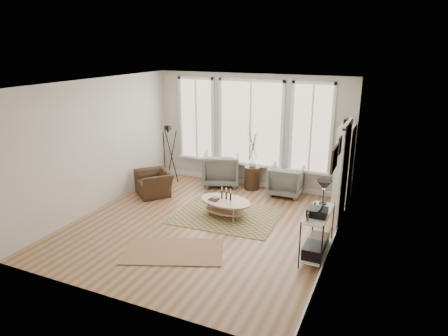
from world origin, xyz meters
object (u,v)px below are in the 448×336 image
at_px(bookcase, 344,166).
at_px(armchair_left, 221,169).
at_px(armchair_right, 286,180).
at_px(low_shelf, 317,230).
at_px(side_table, 253,159).
at_px(coffee_table, 225,204).
at_px(accent_chair, 154,183).

xyz_separation_m(bookcase, armchair_left, (-3.13, 0.22, -0.52)).
height_order(bookcase, armchair_right, bookcase).
relative_size(low_shelf, armchair_right, 1.59).
relative_size(low_shelf, armchair_left, 1.38).
bearing_deg(side_table, low_shelf, -51.16).
xyz_separation_m(low_shelf, coffee_table, (-2.16, 0.90, -0.22)).
xyz_separation_m(armchair_left, accent_chair, (-1.22, -1.34, -0.14)).
xyz_separation_m(low_shelf, side_table, (-2.21, 2.75, 0.29)).
distance_m(low_shelf, armchair_right, 3.00).
height_order(bookcase, side_table, bookcase).
relative_size(bookcase, low_shelf, 1.58).
xyz_separation_m(bookcase, armchair_right, (-1.36, 0.18, -0.58)).
bearing_deg(armchair_right, armchair_left, -3.89).
bearing_deg(bookcase, accent_chair, -165.60).
bearing_deg(low_shelf, bookcase, 88.72).
relative_size(low_shelf, accent_chair, 1.44).
relative_size(bookcase, armchair_right, 2.52).
xyz_separation_m(low_shelf, armchair_right, (-1.30, 2.70, -0.14)).
bearing_deg(accent_chair, coffee_table, 26.03).
bearing_deg(armchair_right, side_table, -5.28).
height_order(low_shelf, armchair_right, low_shelf).
xyz_separation_m(armchair_left, side_table, (0.87, 0.00, 0.37)).
bearing_deg(low_shelf, side_table, 128.84).
distance_m(bookcase, coffee_table, 2.82).
bearing_deg(coffee_table, armchair_right, 64.57).
bearing_deg(side_table, coffee_table, -88.33).
xyz_separation_m(bookcase, accent_chair, (-4.35, -1.12, -0.66)).
height_order(coffee_table, armchair_left, armchair_left).
bearing_deg(bookcase, armchair_left, 175.89).
height_order(low_shelf, armchair_left, low_shelf).
bearing_deg(coffee_table, bookcase, 36.26).
relative_size(bookcase, armchair_left, 2.17).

